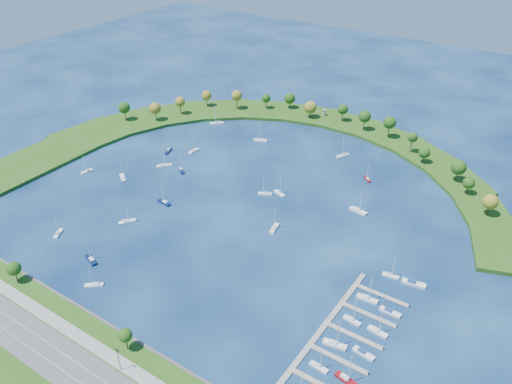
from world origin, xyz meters
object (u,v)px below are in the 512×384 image
Objects in this scene: moored_boat_5 at (358,210)px; moored_boat_10 at (91,259)px; docked_boat_6 at (352,320)px; moored_boat_16 at (58,233)px; moored_boat_3 at (123,177)px; moored_boat_1 at (367,179)px; harbor_tower at (324,113)px; moored_boat_18 at (194,150)px; moored_boat_13 at (265,193)px; docked_boat_2 at (319,366)px; docked_boat_10 at (391,275)px; docked_boat_11 at (414,283)px; docked_boat_4 at (335,344)px; docked_boat_5 at (363,353)px; moored_boat_6 at (274,228)px; moored_boat_11 at (87,171)px; docked_boat_9 at (390,312)px; moored_boat_14 at (261,140)px; moored_boat_2 at (181,170)px; dock_system at (336,342)px; moored_boat_9 at (164,165)px; moored_boat_12 at (168,150)px; moored_boat_17 at (94,284)px; moored_boat_15 at (164,202)px; docked_boat_8 at (367,298)px; moored_boat_8 at (343,155)px; docked_boat_3 at (347,379)px; moored_boat_0 at (127,221)px; moored_boat_7 at (280,193)px; docked_boat_7 at (378,331)px; moored_boat_4 at (217,123)px.

moored_boat_10 is (-81.85, -103.00, -0.04)m from moored_boat_5.
moored_boat_16 is at bearing -162.03° from docked_boat_6.
moored_boat_1 is at bearing -112.97° from moored_boat_3.
moored_boat_18 is (-42.41, -91.13, -3.29)m from harbor_tower.
moored_boat_13 is 116.33m from docked_boat_2.
docked_boat_10 is 1.03× the size of docked_boat_11.
docked_boat_4 is 1.51× the size of docked_boat_5.
moored_boat_6 reaches higher than moored_boat_11.
moored_boat_6 is at bearing 163.02° from docked_boat_9.
harbor_tower is 58.03m from moored_boat_14.
moored_boat_2 is 86.99m from moored_boat_10.
dock_system is 1.55m from docked_boat_4.
docked_boat_9 is (40.70, -58.98, -0.32)m from moored_boat_5.
moored_boat_12 is (-11.10, 15.55, -0.03)m from moored_boat_9.
moored_boat_11 is 0.94× the size of moored_boat_13.
moored_boat_11 is 190.84m from docked_boat_5.
moored_boat_9 reaches higher than moored_boat_17.
moored_boat_3 is 25.47m from moored_boat_9.
docked_boat_8 is at bearing -176.96° from moored_boat_15.
moored_boat_14 reaches higher than moored_boat_11.
moored_boat_9 is at bearing -19.53° from moored_boat_8.
docked_boat_11 is at bearing 170.72° from moored_boat_1.
dock_system is 7.58× the size of docked_boat_6.
moored_boat_18 is (-112.49, 4.57, -0.08)m from moored_boat_5.
harbor_tower is 0.49× the size of docked_boat_5.
moored_boat_3 is 39.06m from moored_boat_12.
moored_boat_13 is at bearing 15.95° from moored_boat_8.
moored_boat_18 is at bearing -58.24° from moored_boat_15.
moored_boat_5 is 106.05m from docked_boat_3.
moored_boat_0 is at bearing -55.15° from moored_boat_10.
moored_boat_7 is 59.37m from moored_boat_8.
moored_boat_15 is at bearing 90.86° from moored_boat_1.
moored_boat_13 is at bearing 156.58° from docked_boat_11.
moored_boat_7 reaches higher than docked_boat_6.
docked_boat_7 is at bearing -52.27° from moored_boat_5.
moored_boat_7 reaches higher than docked_boat_5.
docked_boat_7 is 0.91× the size of docked_boat_8.
moored_boat_1 reaches higher than dock_system.
moored_boat_16 is 1.05× the size of docked_boat_11.
moored_boat_15 is 122.99m from docked_boat_4.
docked_boat_11 is at bearing 109.41° from moored_boat_4.
moored_boat_9 is at bearing 165.45° from docked_boat_11.
docked_boat_8 is (-10.47, 26.78, 0.30)m from docked_boat_5.
docked_boat_4 reaches higher than docked_boat_9.
moored_boat_5 is 112.59m from moored_boat_18.
docked_boat_11 is at bearing 58.71° from moored_boat_12.
moored_boat_10 is (32.67, -83.05, -0.00)m from moored_boat_9.
moored_boat_18 is 176.93m from docked_boat_5.
docked_boat_2 is (177.33, -48.55, 0.00)m from moored_boat_11.
docked_boat_4 reaches higher than docked_boat_10.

